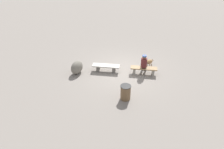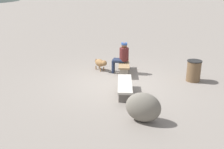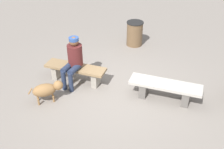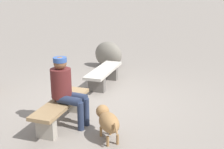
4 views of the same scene
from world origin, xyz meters
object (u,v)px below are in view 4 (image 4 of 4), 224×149
at_px(bench_left, 104,74).
at_px(dog, 108,120).
at_px(bench_right, 62,108).
at_px(boulder, 108,55).
at_px(seated_person, 65,86).

relative_size(bench_left, dog, 2.47).
height_order(bench_left, bench_right, bench_right).
bearing_deg(bench_right, boulder, -173.24).
distance_m(seated_person, boulder, 3.92).
bearing_deg(seated_person, boulder, -166.48).
distance_m(bench_right, seated_person, 0.42).
bearing_deg(bench_left, dog, 21.11).
bearing_deg(bench_left, bench_right, 0.32).
xyz_separation_m(seated_person, boulder, (-3.88, -0.46, -0.32)).
height_order(seated_person, boulder, seated_person).
relative_size(bench_right, seated_person, 1.26).
bearing_deg(bench_right, bench_left, -179.68).
bearing_deg(boulder, bench_left, 14.03).
xyz_separation_m(bench_left, seated_person, (2.23, 0.05, 0.43)).
relative_size(dog, boulder, 0.72).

